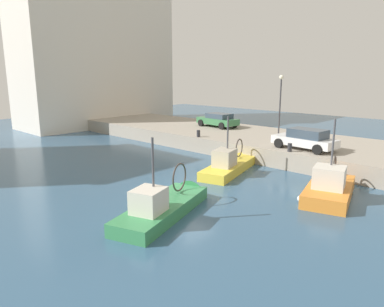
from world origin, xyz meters
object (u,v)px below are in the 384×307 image
(fishing_boat_yellow, at_px, (231,168))
(fishing_boat_green, at_px, (167,210))
(mooring_bollard_north, at_px, (198,134))
(mooring_bollard_mid, at_px, (290,147))
(parked_car_white, at_px, (305,139))
(parked_car_green, at_px, (218,120))
(quay_streetlamp, at_px, (281,95))
(fishing_boat_orange, at_px, (330,192))

(fishing_boat_yellow, height_order, fishing_boat_green, fishing_boat_green)
(mooring_bollard_north, bearing_deg, mooring_bollard_mid, -90.00)
(parked_car_white, xyz_separation_m, mooring_bollard_mid, (-1.32, 0.39, -0.43))
(parked_car_green, distance_m, parked_car_white, 11.52)
(fishing_boat_green, xyz_separation_m, mooring_bollard_mid, (10.49, -0.30, 1.34))
(fishing_boat_green, xyz_separation_m, quay_streetlamp, (16.14, 3.80, 4.32))
(parked_car_green, bearing_deg, fishing_boat_green, -147.46)
(fishing_boat_orange, xyz_separation_m, parked_car_green, (8.46, 14.45, 1.71))
(fishing_boat_orange, xyz_separation_m, parked_car_white, (4.42, 3.66, 1.74))
(parked_car_white, distance_m, mooring_bollard_north, 8.50)
(fishing_boat_yellow, distance_m, mooring_bollard_mid, 3.98)
(parked_car_white, xyz_separation_m, mooring_bollard_north, (-1.32, 8.39, -0.43))
(fishing_boat_orange, distance_m, parked_car_green, 16.83)
(fishing_boat_orange, xyz_separation_m, mooring_bollard_mid, (3.11, 4.05, 1.31))
(fishing_boat_yellow, bearing_deg, mooring_bollard_mid, -43.48)
(mooring_bollard_mid, relative_size, quay_streetlamp, 0.11)
(fishing_boat_orange, bearing_deg, parked_car_green, 59.66)
(fishing_boat_yellow, relative_size, fishing_boat_green, 1.01)
(fishing_boat_green, distance_m, mooring_bollard_north, 13.09)
(mooring_bollard_mid, height_order, quay_streetlamp, quay_streetlamp)
(parked_car_green, distance_m, mooring_bollard_mid, 11.71)
(parked_car_white, bearing_deg, mooring_bollard_mid, 163.54)
(fishing_boat_yellow, height_order, parked_car_white, fishing_boat_yellow)
(parked_car_white, height_order, mooring_bollard_north, parked_car_white)
(quay_streetlamp, bearing_deg, mooring_bollard_north, 145.35)
(parked_car_green, relative_size, parked_car_white, 0.98)
(fishing_boat_green, height_order, parked_car_white, fishing_boat_green)
(fishing_boat_orange, bearing_deg, mooring_bollard_north, 75.55)
(parked_car_white, bearing_deg, parked_car_green, 69.51)
(fishing_boat_green, bearing_deg, fishing_boat_yellow, 16.42)
(fishing_boat_yellow, bearing_deg, fishing_boat_green, -163.58)
(fishing_boat_yellow, xyz_separation_m, parked_car_green, (8.08, 7.82, 1.73))
(parked_car_white, distance_m, quay_streetlamp, 6.73)
(fishing_boat_orange, bearing_deg, mooring_bollard_mid, 52.52)
(fishing_boat_green, xyz_separation_m, mooring_bollard_north, (10.49, 7.70, 1.34))
(fishing_boat_orange, height_order, mooring_bollard_north, fishing_boat_orange)
(parked_car_green, xyz_separation_m, mooring_bollard_north, (-5.35, -2.40, -0.40))
(fishing_boat_green, relative_size, parked_car_green, 1.62)
(fishing_boat_orange, bearing_deg, quay_streetlamp, 42.93)
(fishing_boat_orange, distance_m, quay_streetlamp, 12.70)
(fishing_boat_green, height_order, mooring_bollard_mid, fishing_boat_green)
(mooring_bollard_mid, xyz_separation_m, quay_streetlamp, (5.65, 4.09, 2.98))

